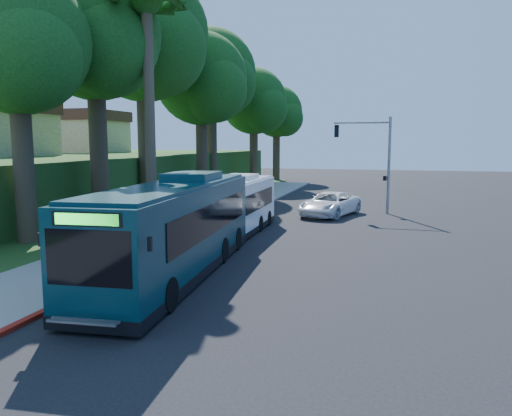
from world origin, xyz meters
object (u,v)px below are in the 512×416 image
(white_bus, at_px, (232,207))
(bus_shelter, at_px, (156,205))
(pickup, at_px, (330,204))
(teal_bus, at_px, (177,227))

(white_bus, bearing_deg, bus_shelter, -159.71)
(bus_shelter, xyz_separation_m, pickup, (8.11, 10.83, -0.97))
(white_bus, bearing_deg, teal_bus, -88.17)
(bus_shelter, bearing_deg, pickup, 53.18)
(bus_shelter, relative_size, teal_bus, 0.24)
(bus_shelter, height_order, pickup, bus_shelter)
(teal_bus, xyz_separation_m, pickup, (3.87, 17.52, -1.08))
(teal_bus, relative_size, pickup, 2.22)
(bus_shelter, bearing_deg, teal_bus, -57.66)
(pickup, bearing_deg, teal_bus, -85.37)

